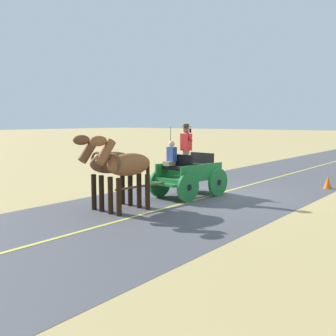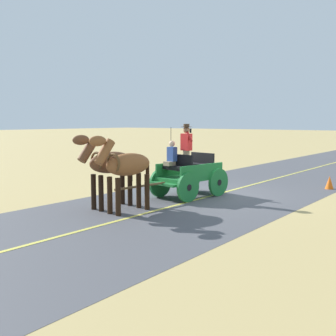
{
  "view_description": "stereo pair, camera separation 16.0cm",
  "coord_description": "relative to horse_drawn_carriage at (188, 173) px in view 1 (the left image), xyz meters",
  "views": [
    {
      "loc": [
        -7.38,
        12.54,
        2.61
      ],
      "look_at": [
        0.54,
        2.18,
        1.1
      ],
      "focal_mm": 43.95,
      "sensor_mm": 36.0,
      "label": 1
    },
    {
      "loc": [
        -7.51,
        12.45,
        2.61
      ],
      "look_at": [
        0.54,
        2.18,
        1.1
      ],
      "focal_mm": 43.95,
      "sensor_mm": 36.0,
      "label": 2
    }
  ],
  "objects": [
    {
      "name": "ground_plane",
      "position": [
        -0.55,
        -1.07,
        -0.82
      ],
      "size": [
        200.0,
        200.0,
        0.0
      ],
      "primitive_type": "plane",
      "color": "tan"
    },
    {
      "name": "road_surface",
      "position": [
        -0.55,
        -1.07,
        -0.81
      ],
      "size": [
        6.42,
        160.0,
        0.01
      ],
      "primitive_type": "cube",
      "color": "#4C4C51",
      "rests_on": "ground"
    },
    {
      "name": "road_centre_stripe",
      "position": [
        -0.55,
        -1.07,
        -0.81
      ],
      "size": [
        0.12,
        160.0,
        0.0
      ],
      "primitive_type": "cube",
      "color": "#DBCC4C",
      "rests_on": "road_surface"
    },
    {
      "name": "horse_drawn_carriage",
      "position": [
        0.0,
        0.0,
        0.0
      ],
      "size": [
        1.71,
        4.51,
        2.5
      ],
      "color": "#1E7233",
      "rests_on": "ground"
    },
    {
      "name": "horse_near_side",
      "position": [
        -0.0,
        3.05,
        0.51
      ],
      "size": [
        0.71,
        2.14,
        2.21
      ],
      "color": "brown",
      "rests_on": "ground"
    },
    {
      "name": "horse_off_side",
      "position": [
        0.78,
        2.95,
        0.51
      ],
      "size": [
        0.72,
        2.14,
        2.21
      ],
      "color": "brown",
      "rests_on": "ground"
    },
    {
      "name": "traffic_cone",
      "position": [
        -3.33,
        -4.67,
        -0.57
      ],
      "size": [
        0.32,
        0.32,
        0.5
      ],
      "primitive_type": "cone",
      "color": "orange",
      "rests_on": "ground"
    }
  ]
}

